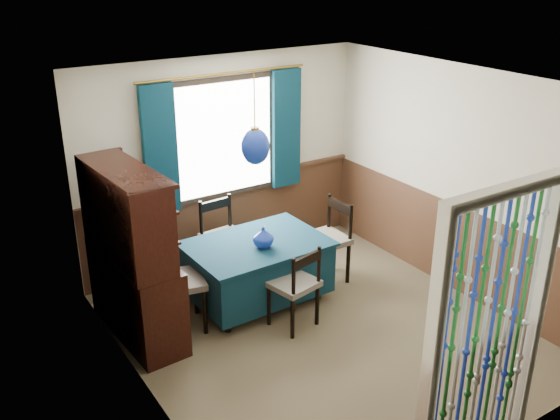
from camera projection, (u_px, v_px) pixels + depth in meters
floor at (321, 331)px, 6.30m from camera, size 4.00×4.00×0.00m
ceiling at (328, 84)px, 5.34m from camera, size 4.00×4.00×0.00m
wall_back at (223, 162)px, 7.38m from camera, size 3.60×0.00×3.60m
wall_front at (497, 315)px, 4.27m from camera, size 3.60×0.00×3.60m
wall_left at (141, 266)px, 4.92m from camera, size 0.00×4.00×4.00m
wall_right at (458, 182)px, 6.72m from camera, size 0.00×4.00×4.00m
wainscot_back at (226, 220)px, 7.65m from camera, size 3.60×0.00×3.60m
wainscot_front at (482, 401)px, 4.57m from camera, size 3.60×0.00×3.60m
wainscot_left at (150, 345)px, 5.22m from camera, size 0.00×4.00×4.00m
wainscot_right at (450, 245)px, 7.00m from camera, size 0.00×4.00×4.00m
window at (225, 138)px, 7.22m from camera, size 1.32×0.12×1.42m
doorway at (487, 335)px, 4.39m from camera, size 1.16×0.12×2.18m
dining_table at (257, 267)px, 6.71m from camera, size 1.48×1.05×0.70m
chair_near at (295, 285)px, 6.22m from camera, size 0.51×0.50×0.89m
chair_far at (224, 237)px, 7.18m from camera, size 0.50×0.48×0.94m
chair_left at (177, 282)px, 6.18m from camera, size 0.55×0.57×0.97m
chair_right at (327, 239)px, 7.12m from camera, size 0.46×0.48×0.97m
sideboard at (134, 280)px, 6.05m from camera, size 0.54×1.36×1.74m
pendant_lamp at (255, 146)px, 6.19m from camera, size 0.29×0.29×0.92m
vase_table at (263, 238)px, 6.46m from camera, size 0.22×0.22×0.21m
bowl_shelf at (145, 230)px, 5.64m from camera, size 0.24×0.24×0.06m
vase_sideboard at (125, 233)px, 6.19m from camera, size 0.18×0.18×0.18m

